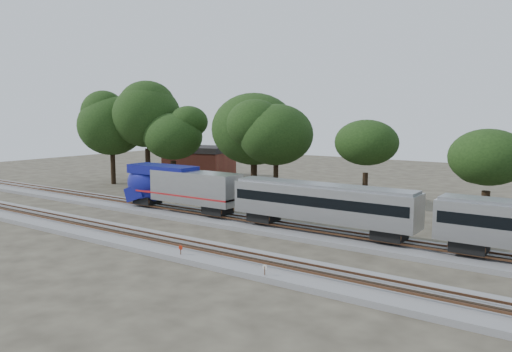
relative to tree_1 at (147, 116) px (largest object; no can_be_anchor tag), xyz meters
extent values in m
plane|color=#383328|center=(26.02, -18.86, -10.22)|extent=(160.00, 160.00, 0.00)
cube|color=slate|center=(26.02, -12.86, -10.02)|extent=(160.00, 5.00, 0.40)
cube|color=brown|center=(26.02, -13.58, -9.56)|extent=(160.00, 0.08, 0.15)
cube|color=brown|center=(26.02, -12.14, -9.56)|extent=(160.00, 0.08, 0.15)
cube|color=slate|center=(26.02, -22.86, -10.02)|extent=(160.00, 5.00, 0.40)
cube|color=brown|center=(26.02, -23.58, -9.56)|extent=(160.00, 0.08, 0.15)
cube|color=brown|center=(26.02, -22.14, -9.56)|extent=(160.00, 0.08, 0.15)
cube|color=#B1B3B8|center=(20.81, -12.86, -7.05)|extent=(10.11, 2.86, 3.15)
ellipsoid|color=navy|center=(13.56, -12.86, -7.29)|extent=(5.15, 2.98, 4.39)
cube|color=navy|center=(16.14, -12.86, -5.57)|extent=(8.11, 2.80, 0.95)
cube|color=black|center=(14.04, -12.86, -6.34)|extent=(0.43, 2.19, 1.25)
cube|color=maroon|center=(19.67, -12.86, -7.86)|extent=(12.40, 2.90, 0.17)
cube|color=black|center=(13.70, -12.86, -9.06)|extent=(2.48, 2.10, 0.86)
cube|color=black|center=(23.72, -12.86, -9.06)|extent=(2.48, 2.10, 0.86)
cube|color=#B1B3B8|center=(35.25, -12.86, -7.20)|extent=(16.60, 2.86, 2.86)
cube|color=black|center=(35.25, -12.86, -6.91)|extent=(16.03, 2.91, 0.86)
cube|color=gray|center=(35.25, -12.86, -5.72)|extent=(16.22, 2.29, 0.33)
cube|color=black|center=(29.24, -12.86, -9.06)|extent=(2.48, 2.10, 0.86)
cube|color=black|center=(41.26, -12.86, -9.06)|extent=(2.48, 2.10, 0.86)
cube|color=black|center=(47.21, -12.86, -9.06)|extent=(2.48, 2.10, 0.86)
cylinder|color=#512D19|center=(29.94, -24.69, -9.73)|extent=(0.06, 0.06, 0.97)
cylinder|color=#AF200C|center=(29.94, -24.69, -9.30)|extent=(0.35, 0.05, 0.35)
cylinder|color=#512D19|center=(37.56, -25.02, -9.73)|extent=(0.06, 0.06, 0.97)
cylinder|color=silver|center=(37.56, -25.02, -9.30)|extent=(0.35, 0.07, 0.34)
cube|color=#512D19|center=(33.75, -24.83, -10.07)|extent=(0.57, 0.44, 0.30)
cube|color=brown|center=(-1.39, 12.85, -8.14)|extent=(11.54, 9.08, 4.14)
cube|color=black|center=(-1.39, 12.85, -5.61)|extent=(11.78, 9.31, 0.93)
cylinder|color=black|center=(-5.90, -1.59, -7.84)|extent=(0.70, 0.70, 4.75)
ellipsoid|color=black|center=(-5.90, -1.59, -1.39)|extent=(8.97, 8.97, 7.62)
cylinder|color=black|center=(0.00, 0.00, -7.46)|extent=(0.70, 0.70, 5.51)
ellipsoid|color=black|center=(0.00, 0.00, 0.02)|extent=(10.39, 10.39, 8.84)
cylinder|color=black|center=(5.18, -0.04, -8.22)|extent=(0.70, 0.70, 4.00)
ellipsoid|color=black|center=(5.18, -0.04, -2.79)|extent=(7.54, 7.54, 6.41)
cylinder|color=black|center=(17.68, 1.93, -7.89)|extent=(0.70, 0.70, 4.64)
ellipsoid|color=black|center=(17.68, 1.93, -1.59)|extent=(8.76, 8.76, 7.44)
cylinder|color=black|center=(21.98, 0.52, -8.05)|extent=(0.70, 0.70, 4.34)
ellipsoid|color=black|center=(21.98, 0.52, -2.16)|extent=(8.18, 8.18, 6.95)
cylinder|color=black|center=(32.87, 2.20, -8.23)|extent=(0.70, 0.70, 3.97)
ellipsoid|color=black|center=(32.87, 2.20, -2.84)|extent=(7.49, 7.49, 6.37)
cylinder|color=black|center=(46.16, -1.71, -8.41)|extent=(0.70, 0.70, 3.60)
ellipsoid|color=black|center=(46.16, -1.71, -3.52)|extent=(6.80, 6.80, 5.78)
camera|label=1|loc=(54.71, -50.49, 0.43)|focal=35.00mm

